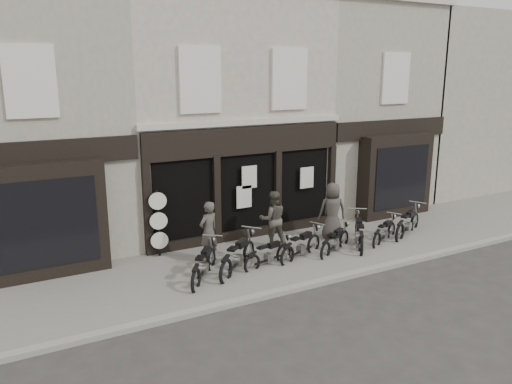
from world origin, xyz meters
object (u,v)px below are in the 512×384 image
motorcycle_1 (238,259)px  motorcycle_0 (204,267)px  man_left (209,232)px  man_centre (273,219)px  motorcycle_4 (335,243)px  motorcycle_2 (269,256)px  motorcycle_7 (408,226)px  man_right (332,211)px  motorcycle_5 (359,235)px  motorcycle_3 (301,248)px  motorcycle_6 (385,234)px  advert_sign_post (159,226)px

motorcycle_1 → motorcycle_0: bearing=143.1°
man_left → man_centre: bearing=166.0°
motorcycle_0 → motorcycle_4: (4.47, -0.03, -0.04)m
motorcycle_2 → motorcycle_7: motorcycle_7 is taller
motorcycle_0 → man_right: bearing=-39.5°
motorcycle_2 → motorcycle_7: 5.66m
motorcycle_5 → man_right: bearing=54.7°
motorcycle_3 → man_centre: (-0.29, 1.25, 0.64)m
motorcycle_1 → motorcycle_3: 2.17m
man_left → motorcycle_3: bearing=139.1°
man_centre → man_right: 2.21m
motorcycle_0 → motorcycle_6: size_ratio=1.05×
man_left → man_right: bearing=159.9°
motorcycle_0 → motorcycle_7: (7.71, 0.12, 0.01)m
motorcycle_3 → motorcycle_4: bearing=-26.8°
motorcycle_4 → motorcycle_5: motorcycle_5 is taller
motorcycle_7 → motorcycle_3: bearing=154.0°
man_left → man_centre: 2.37m
motorcycle_4 → motorcycle_7: 3.25m
motorcycle_1 → man_centre: bearing=-5.6°
motorcycle_5 → motorcycle_7: 2.20m
motorcycle_4 → advert_sign_post: (-5.02, 2.22, 0.70)m
motorcycle_4 → motorcycle_5: (1.04, 0.11, 0.06)m
motorcycle_4 → motorcycle_1: bearing=151.2°
motorcycle_5 → motorcycle_1: bearing=125.7°
man_centre → man_right: (2.19, -0.24, 0.04)m
motorcycle_4 → motorcycle_7: bearing=-24.9°
motorcycle_1 → motorcycle_7: motorcycle_1 is taller
motorcycle_0 → motorcycle_5: (5.51, 0.08, 0.02)m
motorcycle_2 → motorcycle_1: bearing=161.8°
motorcycle_5 → motorcycle_7: (2.20, 0.04, -0.01)m
motorcycle_0 → motorcycle_5: size_ratio=0.93×
motorcycle_0 → motorcycle_6: 6.50m
motorcycle_7 → man_centre: 4.94m
motorcycle_5 → motorcycle_2: bearing=126.8°
man_centre → advert_sign_post: (-3.52, 0.87, 0.04)m
motorcycle_3 → man_right: man_right is taller
motorcycle_1 → man_right: bearing=-25.4°
motorcycle_0 → advert_sign_post: advert_sign_post is taller
motorcycle_4 → advert_sign_post: 5.53m
motorcycle_2 → motorcycle_3: motorcycle_3 is taller
man_left → man_right: 4.55m
motorcycle_5 → motorcycle_6: 1.00m
motorcycle_2 → motorcycle_0: bearing=165.1°
motorcycle_1 → man_centre: man_centre is taller
motorcycle_3 → motorcycle_4: size_ratio=1.08×
motorcycle_5 → motorcycle_7: size_ratio=0.95×
motorcycle_0 → motorcycle_7: bearing=-50.5°
motorcycle_3 → motorcycle_5: motorcycle_5 is taller
motorcycle_6 → man_left: bearing=143.1°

